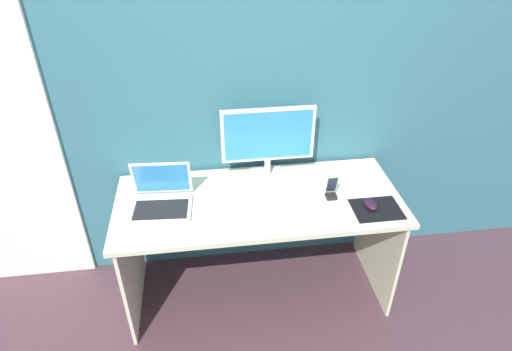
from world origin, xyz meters
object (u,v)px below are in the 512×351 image
(mouse, at_px, (370,204))
(laptop, at_px, (161,199))
(keyboard_external, at_px, (281,218))
(phone_in_dock, at_px, (331,190))
(monitor, at_px, (268,139))

(mouse, bearing_deg, laptop, 163.83)
(laptop, distance_m, keyboard_external, 0.63)
(mouse, relative_size, phone_in_dock, 0.73)
(laptop, distance_m, mouse, 1.09)
(monitor, relative_size, keyboard_external, 1.31)
(keyboard_external, relative_size, phone_in_dock, 2.87)
(mouse, xyz_separation_m, phone_in_dock, (-0.18, 0.12, 0.03))
(keyboard_external, bearing_deg, phone_in_dock, 22.96)
(mouse, bearing_deg, phone_in_dock, 138.63)
(monitor, xyz_separation_m, phone_in_dock, (0.30, -0.26, -0.19))
(laptop, relative_size, phone_in_dock, 2.36)
(laptop, height_order, keyboard_external, laptop)
(mouse, height_order, phone_in_dock, phone_in_dock)
(monitor, xyz_separation_m, keyboard_external, (0.01, -0.41, -0.23))
(monitor, distance_m, keyboard_external, 0.47)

